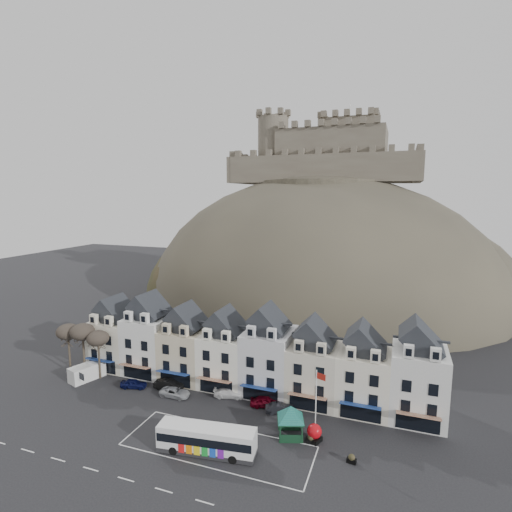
{
  "coord_description": "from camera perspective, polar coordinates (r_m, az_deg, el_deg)",
  "views": [
    {
      "loc": [
        20.62,
        -37.05,
        28.86
      ],
      "look_at": [
        -1.59,
        24.0,
        18.82
      ],
      "focal_mm": 28.0,
      "sensor_mm": 36.0,
      "label": 1
    }
  ],
  "objects": [
    {
      "name": "car_silver",
      "position": [
        61.87,
        -11.51,
        -18.56
      ],
      "size": [
        4.42,
        2.14,
        1.24
      ],
      "primitive_type": "imported",
      "rotation": [
        0.0,
        0.0,
        1.59
      ],
      "color": "#AAACB1",
      "rests_on": "ground"
    },
    {
      "name": "tree_left_mid",
      "position": [
        70.02,
        -23.55,
        -9.95
      ],
      "size": [
        3.78,
        3.78,
        8.64
      ],
      "color": "#372D23",
      "rests_on": "ground"
    },
    {
      "name": "tree_left_far",
      "position": [
        72.15,
        -25.29,
        -9.8
      ],
      "size": [
        3.61,
        3.61,
        8.24
      ],
      "color": "#372D23",
      "rests_on": "ground"
    },
    {
      "name": "white_van",
      "position": [
        70.61,
        -22.99,
        -15.01
      ],
      "size": [
        3.78,
        5.68,
        2.39
      ],
      "rotation": [
        0.0,
        0.0,
        -0.31
      ],
      "color": "silver",
      "rests_on": "ground"
    },
    {
      "name": "car_maroon",
      "position": [
        58.29,
        1.39,
        -20.07
      ],
      "size": [
        4.57,
        2.82,
        1.45
      ],
      "primitive_type": "imported",
      "rotation": [
        0.0,
        0.0,
        1.85
      ],
      "color": "#520412",
      "rests_on": "ground"
    },
    {
      "name": "car_navy",
      "position": [
        65.7,
        -17.08,
        -17.03
      ],
      "size": [
        4.16,
        2.48,
        1.33
      ],
      "primitive_type": "imported",
      "rotation": [
        0.0,
        0.0,
        1.82
      ],
      "color": "#0B103A",
      "rests_on": "ground"
    },
    {
      "name": "tree_left_near",
      "position": [
        68.28,
        -21.65,
        -10.92
      ],
      "size": [
        3.43,
        3.43,
        7.84
      ],
      "color": "#372D23",
      "rests_on": "ground"
    },
    {
      "name": "planter_west",
      "position": [
        51.81,
        7.84,
        -24.43
      ],
      "size": [
        1.2,
        0.78,
        1.12
      ],
      "rotation": [
        0.0,
        0.0,
        0.17
      ],
      "color": "black",
      "rests_on": "ground"
    },
    {
      "name": "bus",
      "position": [
        49.59,
        -7.06,
        -24.43
      ],
      "size": [
        11.4,
        4.04,
        3.15
      ],
      "rotation": [
        0.0,
        0.0,
        0.13
      ],
      "color": "#262628",
      "rests_on": "ground"
    },
    {
      "name": "car_black",
      "position": [
        64.06,
        -12.32,
        -17.46
      ],
      "size": [
        4.66,
        2.18,
        1.48
      ],
      "primitive_type": "imported",
      "rotation": [
        0.0,
        0.0,
        1.71
      ],
      "color": "black",
      "rests_on": "ground"
    },
    {
      "name": "townhouse_terrace",
      "position": [
        61.53,
        -1.07,
        -13.73
      ],
      "size": [
        54.4,
        9.35,
        11.8
      ],
      "color": "silver",
      "rests_on": "ground"
    },
    {
      "name": "car_white",
      "position": [
        60.72,
        -3.89,
        -18.94
      ],
      "size": [
        4.63,
        2.71,
        1.26
      ],
      "primitive_type": "imported",
      "rotation": [
        0.0,
        0.0,
        1.8
      ],
      "color": "white",
      "rests_on": "ground"
    },
    {
      "name": "planter_east",
      "position": [
        49.63,
        13.5,
        -26.33
      ],
      "size": [
        1.08,
        0.72,
        1.03
      ],
      "rotation": [
        0.0,
        0.0,
        -0.12
      ],
      "color": "black",
      "rests_on": "ground"
    },
    {
      "name": "car_charcoal",
      "position": [
        57.03,
        3.47,
        -20.88
      ],
      "size": [
        4.16,
        2.77,
        1.3
      ],
      "primitive_type": "imported",
      "rotation": [
        0.0,
        0.0,
        1.96
      ],
      "color": "black",
      "rests_on": "ground"
    },
    {
      "name": "flagpole",
      "position": [
        50.22,
        8.66,
        -19.7
      ],
      "size": [
        1.2,
        0.49,
        8.73
      ],
      "rotation": [
        0.0,
        0.0,
        -0.35
      ],
      "color": "silver",
      "rests_on": "ground"
    },
    {
      "name": "castle",
      "position": [
        115.32,
        10.17,
        14.29
      ],
      "size": [
        50.2,
        22.2,
        22.0
      ],
      "color": "brown",
      "rests_on": "ground"
    },
    {
      "name": "red_buoy",
      "position": [
        51.83,
        8.33,
        -23.69
      ],
      "size": [
        1.9,
        1.9,
        2.16
      ],
      "rotation": [
        0.0,
        0.0,
        -0.39
      ],
      "color": "black",
      "rests_on": "ground"
    },
    {
      "name": "coach_bay_markings",
      "position": [
        51.45,
        -5.44,
        -25.38
      ],
      "size": [
        22.0,
        7.5,
        0.01
      ],
      "primitive_type": "cube",
      "color": "silver",
      "rests_on": "ground"
    },
    {
      "name": "ground",
      "position": [
        51.29,
        -8.34,
        -25.55
      ],
      "size": [
        300.0,
        300.0,
        0.0
      ],
      "primitive_type": "plane",
      "color": "black",
      "rests_on": "ground"
    },
    {
      "name": "castle_hill",
      "position": [
        111.53,
        9.37,
        -6.27
      ],
      "size": [
        100.0,
        76.0,
        68.0
      ],
      "color": "#3B372E",
      "rests_on": "ground"
    },
    {
      "name": "bus_shelter",
      "position": [
        51.29,
        4.97,
        -21.43
      ],
      "size": [
        5.9,
        5.9,
        3.96
      ],
      "rotation": [
        0.0,
        0.0,
        0.33
      ],
      "color": "#10321D",
      "rests_on": "ground"
    }
  ]
}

